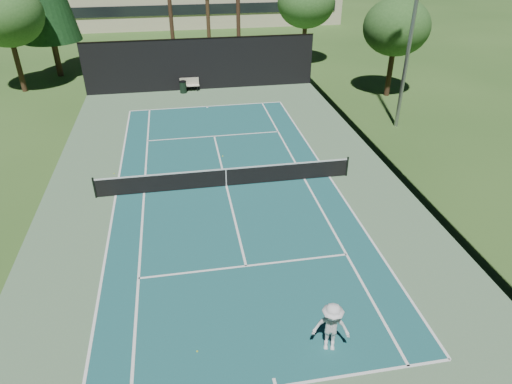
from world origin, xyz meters
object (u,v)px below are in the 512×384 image
Objects in this scene: park_bench at (190,84)px; tennis_ball_d at (114,174)px; tennis_ball_a at (197,351)px; tennis_ball_b at (223,156)px; tennis_net at (226,177)px; player at (331,328)px; tennis_ball_c at (283,167)px; trash_bin at (183,87)px.

tennis_ball_d is at bearing -109.39° from park_bench.
tennis_ball_d is at bearing 106.00° from tennis_ball_a.
tennis_net is at bearing -93.28° from tennis_ball_b.
tennis_ball_b is (-1.76, 14.22, -0.87)m from player.
tennis_ball_b is 12.43m from park_bench.
tennis_ball_c and tennis_ball_d have the same top height.
tennis_ball_b is at bearing 113.61° from player.
park_bench is (-1.02, 15.79, -0.01)m from tennis_net.
tennis_net is 15.42m from trash_bin.
tennis_net is 196.24× the size of tennis_ball_c.
trash_bin is (4.20, 12.99, 0.45)m from tennis_ball_d.
tennis_ball_c reaches higher than tennis_ball_a.
trash_bin is at bearing -139.30° from park_bench.
player is 4.24m from tennis_ball_a.
park_bench is (1.13, 26.01, 0.52)m from tennis_ball_a.
trash_bin is at bearing 72.07° from tennis_ball_d.
park_bench reaches higher than tennis_ball_d.
tennis_net is 13.65× the size of trash_bin.
tennis_ball_a is at bearing -91.35° from trash_bin.
player is 1.91× the size of trash_bin.
trash_bin is at bearing 98.36° from tennis_ball_b.
tennis_ball_b is 0.05× the size of park_bench.
tennis_ball_c is at bearing -73.21° from park_bench.
player is 30.52× the size of tennis_ball_a.
park_bench reaches higher than tennis_ball_c.
tennis_ball_a is 0.86× the size of tennis_ball_b.
tennis_ball_c is (3.30, 1.45, -0.52)m from tennis_net.
park_bench is at bearing 70.61° from tennis_ball_d.
player is at bearing -83.60° from park_bench.
tennis_ball_a is 13.85m from tennis_ball_b.
tennis_ball_b is (0.20, 3.43, -0.52)m from tennis_net.
tennis_ball_b reaches higher than tennis_ball_a.
tennis_ball_b reaches higher than tennis_ball_d.
park_bench is (-4.33, 14.34, 0.51)m from tennis_ball_c.
tennis_ball_c is 0.99× the size of tennis_ball_d.
tennis_ball_c is 0.04× the size of park_bench.
trash_bin is (-4.86, 13.89, 0.45)m from tennis_ball_c.
tennis_ball_d is 13.66m from trash_bin.
tennis_net reaches higher than tennis_ball_b.
player reaches higher than tennis_ball_d.
tennis_net is at bearing 78.08° from tennis_ball_a.
park_bench is at bearing 112.95° from player.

